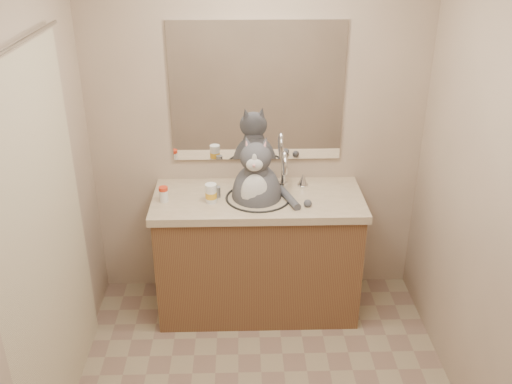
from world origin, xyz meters
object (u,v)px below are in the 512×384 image
pill_bottle_orange (211,194)px  grey_canister (217,192)px  cat (257,191)px  pill_bottle_redcap (164,194)px

pill_bottle_orange → grey_canister: 0.08m
cat → grey_canister: bearing=-174.6°
pill_bottle_orange → grey_canister: bearing=64.6°
pill_bottle_redcap → grey_canister: (0.33, 0.05, -0.01)m
pill_bottle_orange → pill_bottle_redcap: bearing=176.3°
cat → grey_canister: 0.25m
pill_bottle_orange → grey_canister: (0.03, 0.07, -0.02)m
cat → pill_bottle_redcap: size_ratio=6.44×
cat → pill_bottle_orange: 0.29m
pill_bottle_redcap → pill_bottle_orange: bearing=-3.7°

